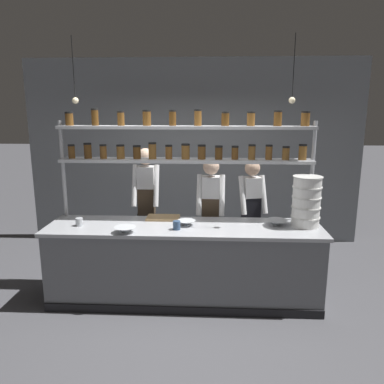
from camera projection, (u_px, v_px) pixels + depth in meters
ground_plane at (184, 299)px, 4.51m from camera, size 40.00×40.00×0.00m
back_wall at (193, 152)px, 6.31m from camera, size 5.57×0.12×3.05m
prep_counter at (184, 263)px, 4.41m from camera, size 3.17×0.76×0.92m
spice_shelf_unit at (186, 147)px, 4.44m from camera, size 3.05×0.28×2.24m
chef_left at (147, 202)px, 5.06m from camera, size 0.36×0.30×1.73m
chef_center at (211, 212)px, 4.85m from camera, size 0.37×0.29×1.63m
chef_right at (251, 211)px, 5.01m from camera, size 0.40×0.33×1.58m
container_stack at (306, 201)px, 4.24m from camera, size 0.33×0.33×0.58m
cutting_board at (163, 218)px, 4.59m from camera, size 0.40×0.26×0.02m
prep_bowl_near_left at (125, 230)px, 4.06m from camera, size 0.24×0.24×0.07m
prep_bowl_center_front at (277, 223)px, 4.31m from camera, size 0.25×0.25×0.07m
prep_bowl_center_back at (186, 223)px, 4.32m from camera, size 0.21×0.21×0.06m
serving_cup_front at (177, 225)px, 4.17m from camera, size 0.08×0.08×0.10m
serving_cup_by_board at (79, 222)px, 4.30m from camera, size 0.08×0.08×0.09m
pendant_light_row at (182, 97)px, 4.00m from camera, size 2.40×0.07×0.71m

